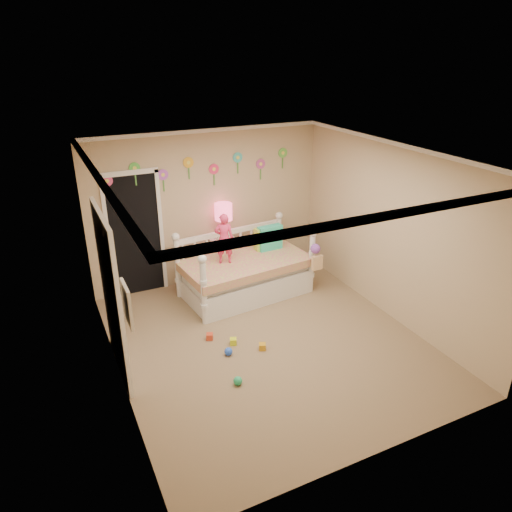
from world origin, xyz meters
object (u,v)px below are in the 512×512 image
daybed (245,263)px  nightstand (225,260)px  child (224,239)px  table_lamp (224,216)px

daybed → nightstand: daybed is taller
daybed → child: (-0.34, 0.03, 0.47)m
child → nightstand: 0.94m
table_lamp → child: bearing=-111.6°
child → table_lamp: (0.25, 0.62, 0.13)m
table_lamp → daybed: bearing=-81.4°
daybed → table_lamp: bearing=92.9°
daybed → table_lamp: table_lamp is taller
daybed → nightstand: 0.69m
child → daybed: bearing=-165.6°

